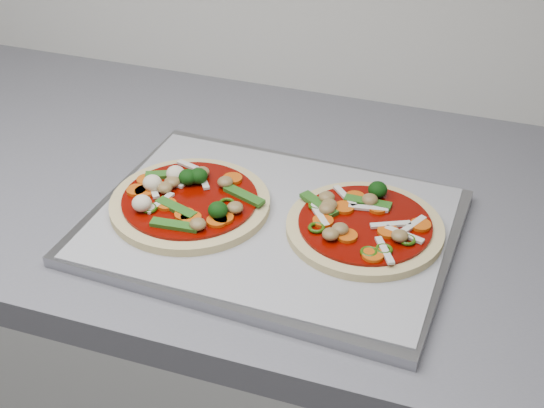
% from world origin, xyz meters
% --- Properties ---
extents(countertop, '(3.60, 0.60, 0.04)m').
position_xyz_m(countertop, '(0.00, 1.30, 0.88)').
color(countertop, slate).
rests_on(countertop, base_cabinet).
extents(baking_tray, '(0.45, 0.34, 0.01)m').
position_xyz_m(baking_tray, '(-0.24, 1.22, 0.91)').
color(baking_tray, gray).
rests_on(baking_tray, countertop).
extents(parchment, '(0.42, 0.31, 0.00)m').
position_xyz_m(parchment, '(-0.24, 1.22, 0.92)').
color(parchment, '#99999E').
rests_on(parchment, baking_tray).
extents(pizza_left, '(0.24, 0.24, 0.03)m').
position_xyz_m(pizza_left, '(-0.35, 1.21, 0.93)').
color(pizza_left, tan).
rests_on(pizza_left, parchment).
extents(pizza_right, '(0.23, 0.23, 0.03)m').
position_xyz_m(pizza_right, '(-0.13, 1.23, 0.92)').
color(pizza_right, tan).
rests_on(pizza_right, parchment).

